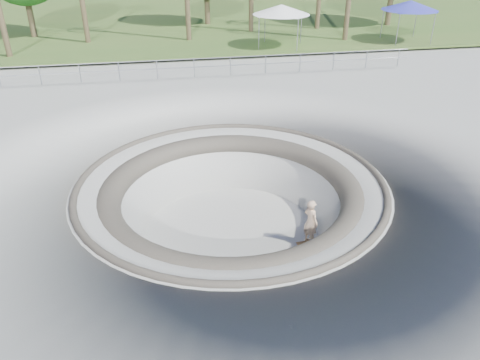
{
  "coord_description": "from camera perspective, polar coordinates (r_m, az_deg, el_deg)",
  "views": [
    {
      "loc": [
        -2.19,
        -13.34,
        7.42
      ],
      "look_at": [
        0.36,
        0.32,
        -0.1
      ],
      "focal_mm": 35.0,
      "sensor_mm": 36.0,
      "label": 1
    }
  ],
  "objects": [
    {
      "name": "skateboard",
      "position": [
        15.88,
        8.39,
        -7.56
      ],
      "size": [
        0.86,
        0.32,
        0.09
      ],
      "color": "olive",
      "rests_on": "ground"
    },
    {
      "name": "skate_bowl",
      "position": [
        16.38,
        -1.05,
        -5.96
      ],
      "size": [
        14.0,
        14.0,
        4.1
      ],
      "color": "#A8A9A4",
      "rests_on": "ground"
    },
    {
      "name": "ground",
      "position": [
        15.42,
        -1.11,
        -0.34
      ],
      "size": [
        180.0,
        180.0,
        0.0
      ],
      "primitive_type": "plane",
      "color": "#A8A9A4",
      "rests_on": "ground"
    },
    {
      "name": "canopy_white",
      "position": [
        32.85,
        5.07,
        19.97
      ],
      "size": [
        4.96,
        4.96,
        2.71
      ],
      "color": "gray",
      "rests_on": "ground"
    },
    {
      "name": "canopy_blue",
      "position": [
        36.36,
        20.04,
        19.36
      ],
      "size": [
        5.42,
        5.42,
        2.74
      ],
      "color": "gray",
      "rests_on": "ground"
    },
    {
      "name": "safety_railing",
      "position": [
        26.31,
        -5.61,
        13.47
      ],
      "size": [
        25.0,
        0.06,
        1.03
      ],
      "color": "gray",
      "rests_on": "ground"
    },
    {
      "name": "distant_hills",
      "position": [
        72.22,
        -5.87,
        16.75
      ],
      "size": [
        103.2,
        45.0,
        28.6
      ],
      "color": "brown",
      "rests_on": "ground"
    },
    {
      "name": "grass_strip",
      "position": [
        47.94,
        -8.32,
        19.51
      ],
      "size": [
        180.0,
        36.0,
        0.12
      ],
      "color": "#3A5A24",
      "rests_on": "ground"
    },
    {
      "name": "skater",
      "position": [
        15.42,
        8.6,
        -5.08
      ],
      "size": [
        0.59,
        0.69,
        1.61
      ],
      "primitive_type": "imported",
      "rotation": [
        0.0,
        0.0,
        2.0
      ],
      "color": "#D0AA87",
      "rests_on": "skateboard"
    }
  ]
}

